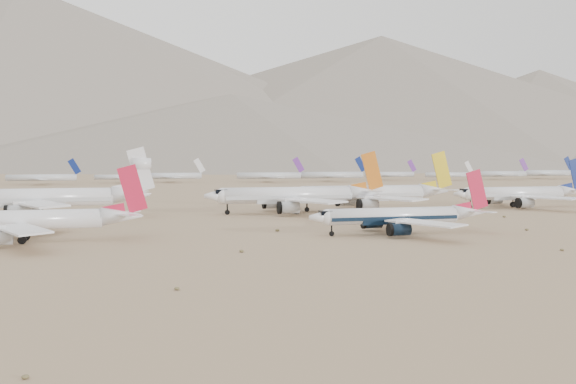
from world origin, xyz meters
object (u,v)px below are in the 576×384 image
object	(u,v)px
second_airliner	(28,220)
row2_navy_widebody	(520,194)
main_airliner	(400,216)
row2_white_trijet	(46,197)

from	to	relation	value
second_airliner	row2_navy_widebody	xyz separation A→B (m)	(145.25, 51.51, 0.40)
main_airliner	second_airliner	size ratio (longest dim) A/B	0.92
main_airliner	row2_white_trijet	size ratio (longest dim) A/B	0.71
main_airliner	second_airliner	distance (m)	75.85
row2_white_trijet	row2_navy_widebody	bearing A→B (deg)	-0.47
main_airliner	row2_navy_widebody	xyz separation A→B (m)	(69.64, 57.54, 0.81)
second_airliner	row2_navy_widebody	size ratio (longest dim) A/B	0.91
second_airliner	row2_white_trijet	distance (m)	52.77
second_airliner	row2_navy_widebody	bearing A→B (deg)	19.53
row2_navy_widebody	row2_white_trijet	xyz separation A→B (m)	(-147.18, 1.20, 1.04)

